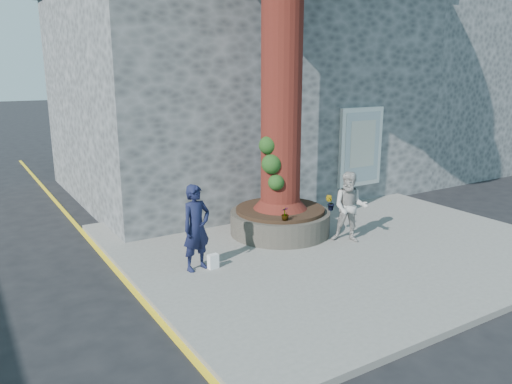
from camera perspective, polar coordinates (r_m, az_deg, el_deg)
ground at (r=9.78m, az=5.51°, el=-9.29°), size 120.00×120.00×0.00m
pavement at (r=11.36m, az=8.53°, el=-5.68°), size 9.00×8.00×0.12m
yellow_line at (r=9.31m, az=-13.88°, el=-10.88°), size 0.10×30.00×0.01m
stone_shop at (r=16.41m, az=-2.58°, el=11.54°), size 10.30×8.30×6.30m
neighbour_shop at (r=21.48m, az=16.76°, el=11.13°), size 6.00×8.00×6.00m
planter at (r=11.60m, az=2.76°, el=-3.29°), size 2.30×2.30×0.60m
man at (r=9.43m, az=-6.84°, el=-4.07°), size 0.67×0.51×1.66m
woman at (r=11.08m, az=10.70°, el=-1.71°), size 0.96×0.95×1.57m
shopping_bag at (r=9.66m, az=-4.92°, el=-7.90°), size 0.21×0.14×0.28m
plant_a at (r=12.44m, az=4.11°, el=0.31°), size 0.25×0.22×0.40m
plant_b at (r=11.39m, az=8.46°, el=-1.23°), size 0.27×0.27×0.35m
plant_c at (r=10.55m, az=3.34°, el=-2.50°), size 0.17×0.17×0.29m
plant_d at (r=12.40m, az=4.53°, el=0.09°), size 0.33×0.35×0.33m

